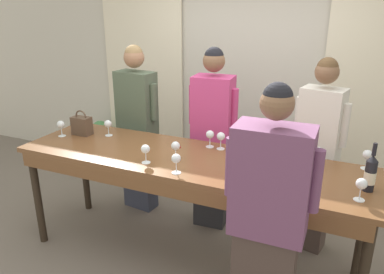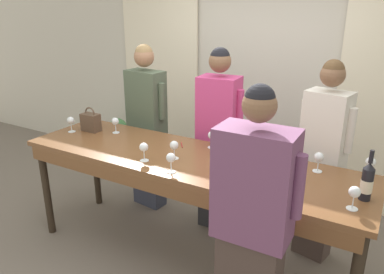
# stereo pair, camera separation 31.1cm
# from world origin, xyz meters

# --- Properties ---
(ground_plane) EXTENTS (18.00, 18.00, 0.00)m
(ground_plane) POSITION_xyz_m (0.00, 0.00, 0.00)
(ground_plane) COLOR #70665B
(wall_back) EXTENTS (12.00, 0.06, 2.80)m
(wall_back) POSITION_xyz_m (0.00, 1.75, 1.40)
(wall_back) COLOR beige
(wall_back) RESTS_ON ground_plane
(curtain_panel_left) EXTENTS (1.14, 0.03, 2.69)m
(curtain_panel_left) POSITION_xyz_m (-1.42, 1.69, 1.34)
(curtain_panel_left) COLOR #EFE5C6
(curtain_panel_left) RESTS_ON ground_plane
(tasting_bar) EXTENTS (2.95, 0.83, 0.99)m
(tasting_bar) POSITION_xyz_m (0.00, -0.03, 0.90)
(tasting_bar) COLOR brown
(tasting_bar) RESTS_ON ground_plane
(wine_bottle) EXTENTS (0.08, 0.08, 0.34)m
(wine_bottle) POSITION_xyz_m (1.36, -0.03, 1.12)
(wine_bottle) COLOR black
(wine_bottle) RESTS_ON tasting_bar
(handbag) EXTENTS (0.18, 0.11, 0.24)m
(handbag) POSITION_xyz_m (-1.17, 0.10, 1.09)
(handbag) COLOR brown
(handbag) RESTS_ON tasting_bar
(wine_glass_front_left) EXTENTS (0.07, 0.07, 0.15)m
(wine_glass_front_left) POSITION_xyz_m (1.34, 0.35, 1.10)
(wine_glass_front_left) COLOR white
(wine_glass_front_left) RESTS_ON tasting_bar
(wine_glass_front_mid) EXTENTS (0.07, 0.07, 0.15)m
(wine_glass_front_mid) POSITION_xyz_m (0.08, 0.29, 1.10)
(wine_glass_front_mid) COLOR white
(wine_glass_front_mid) RESTS_ON tasting_bar
(wine_glass_front_right) EXTENTS (0.07, 0.07, 0.15)m
(wine_glass_front_right) POSITION_xyz_m (-0.26, -0.24, 1.10)
(wine_glass_front_right) COLOR white
(wine_glass_front_right) RESTS_ON tasting_bar
(wine_glass_center_left) EXTENTS (0.07, 0.07, 0.15)m
(wine_glass_center_left) POSITION_xyz_m (1.00, 0.25, 1.10)
(wine_glass_center_left) COLOR white
(wine_glass_center_left) RESTS_ON tasting_bar
(wine_glass_center_mid) EXTENTS (0.07, 0.07, 0.15)m
(wine_glass_center_mid) POSITION_xyz_m (-0.92, 0.18, 1.10)
(wine_glass_center_mid) COLOR white
(wine_glass_center_mid) RESTS_ON tasting_bar
(wine_glass_center_right) EXTENTS (0.07, 0.07, 0.15)m
(wine_glass_center_right) POSITION_xyz_m (0.51, -0.23, 1.10)
(wine_glass_center_right) COLOR white
(wine_glass_center_right) RESTS_ON tasting_bar
(wine_glass_back_left) EXTENTS (0.07, 0.07, 0.15)m
(wine_glass_back_left) POSITION_xyz_m (0.18, 0.28, 1.10)
(wine_glass_back_left) COLOR white
(wine_glass_back_left) RESTS_ON tasting_bar
(wine_glass_back_mid) EXTENTS (0.07, 0.07, 0.15)m
(wine_glass_back_mid) POSITION_xyz_m (0.05, -0.31, 1.10)
(wine_glass_back_mid) COLOR white
(wine_glass_back_mid) RESTS_ON tasting_bar
(wine_glass_back_right) EXTENTS (0.07, 0.07, 0.15)m
(wine_glass_back_right) POSITION_xyz_m (0.86, 0.08, 1.10)
(wine_glass_back_right) COLOR white
(wine_glass_back_right) RESTS_ON tasting_bar
(wine_glass_near_host) EXTENTS (0.07, 0.07, 0.15)m
(wine_glass_near_host) POSITION_xyz_m (-1.32, -0.02, 1.10)
(wine_glass_near_host) COLOR white
(wine_glass_near_host) RESTS_ON tasting_bar
(wine_glass_by_bottle) EXTENTS (0.07, 0.07, 0.15)m
(wine_glass_by_bottle) POSITION_xyz_m (-0.07, -0.08, 1.10)
(wine_glass_by_bottle) COLOR white
(wine_glass_by_bottle) RESTS_ON tasting_bar
(wine_glass_by_handbag) EXTENTS (0.07, 0.07, 0.15)m
(wine_glass_by_handbag) POSITION_xyz_m (1.31, -0.20, 1.10)
(wine_glass_by_handbag) COLOR white
(wine_glass_by_handbag) RESTS_ON tasting_bar
(pen) EXTENTS (0.08, 0.11, 0.01)m
(pen) POSITION_xyz_m (-0.18, 0.21, 1.00)
(pen) COLOR maroon
(pen) RESTS_ON tasting_bar
(guest_olive_jacket) EXTENTS (0.53, 0.27, 1.81)m
(guest_olive_jacket) POSITION_xyz_m (-0.88, 0.63, 0.94)
(guest_olive_jacket) COLOR #383D51
(guest_olive_jacket) RESTS_ON ground_plane
(guest_pink_top) EXTENTS (0.49, 0.29, 1.82)m
(guest_pink_top) POSITION_xyz_m (-0.02, 0.63, 0.94)
(guest_pink_top) COLOR #28282D
(guest_pink_top) RESTS_ON ground_plane
(guest_cream_sweater) EXTENTS (0.47, 0.30, 1.79)m
(guest_cream_sweater) POSITION_xyz_m (0.96, 0.63, 0.93)
(guest_cream_sweater) COLOR #473833
(guest_cream_sweater) RESTS_ON ground_plane
(host_pouring) EXTENTS (0.57, 0.26, 1.80)m
(host_pouring) POSITION_xyz_m (0.81, -0.60, 0.91)
(host_pouring) COLOR #473833
(host_pouring) RESTS_ON ground_plane
(potted_plant) EXTENTS (0.31, 0.31, 0.66)m
(potted_plant) POSITION_xyz_m (-1.98, 1.40, 0.33)
(potted_plant) COLOR #4C4C51
(potted_plant) RESTS_ON ground_plane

